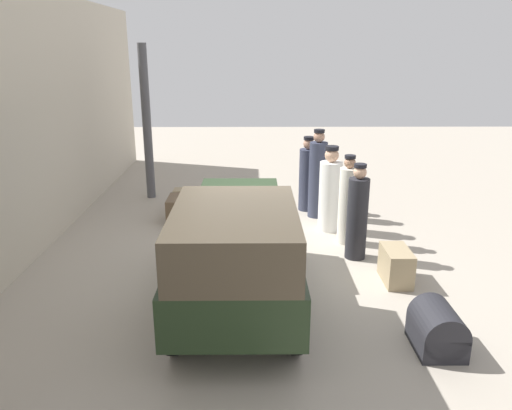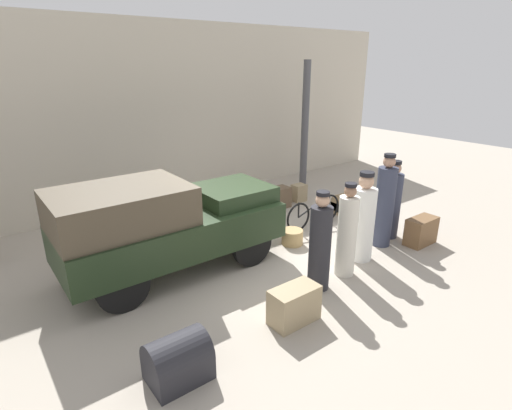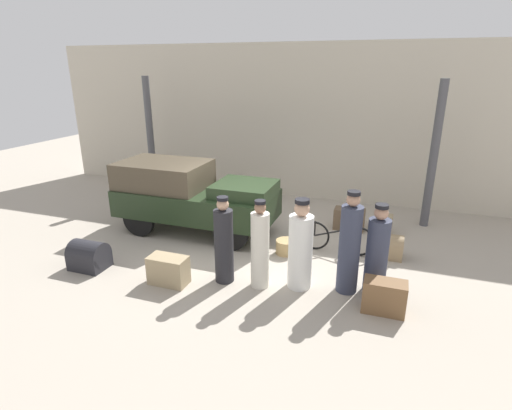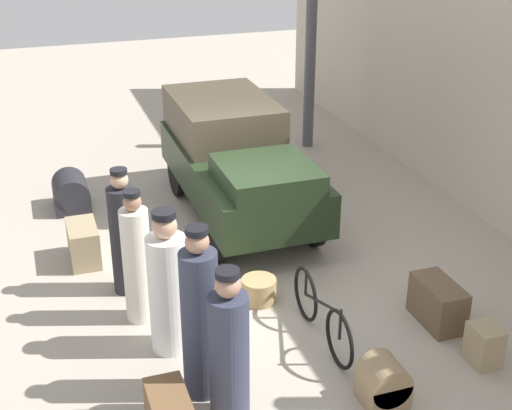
% 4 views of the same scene
% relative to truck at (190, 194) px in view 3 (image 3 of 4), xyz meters
% --- Properties ---
extents(ground_plane, '(30.00, 30.00, 0.00)m').
position_rel_truck_xyz_m(ground_plane, '(1.57, -0.47, -0.94)').
color(ground_plane, '#A89E8E').
extents(station_building_facade, '(16.00, 0.15, 4.50)m').
position_rel_truck_xyz_m(station_building_facade, '(1.57, 3.60, 1.31)').
color(station_building_facade, beige).
rests_on(station_building_facade, ground).
extents(canopy_pillar_left, '(0.20, 0.20, 3.59)m').
position_rel_truck_xyz_m(canopy_pillar_left, '(-2.51, 2.25, 0.85)').
color(canopy_pillar_left, '#4C4C51').
rests_on(canopy_pillar_left, ground).
extents(canopy_pillar_right, '(0.20, 0.20, 3.59)m').
position_rel_truck_xyz_m(canopy_pillar_right, '(5.43, 2.25, 0.85)').
color(canopy_pillar_right, '#4C4C51').
rests_on(canopy_pillar_right, ground).
extents(truck, '(3.81, 1.60, 1.68)m').
position_rel_truck_xyz_m(truck, '(0.00, 0.00, 0.00)').
color(truck, black).
rests_on(truck, ground).
extents(bicycle, '(1.61, 0.04, 0.70)m').
position_rel_truck_xyz_m(bicycle, '(3.54, -0.09, -0.60)').
color(bicycle, black).
rests_on(bicycle, ground).
extents(wicker_basket, '(0.44, 0.44, 0.31)m').
position_rel_truck_xyz_m(wicker_basket, '(2.53, -0.49, -0.79)').
color(wicker_basket, tan).
rests_on(wicker_basket, ground).
extents(porter_standing_middle, '(0.44, 0.44, 1.69)m').
position_rel_truck_xyz_m(porter_standing_middle, '(3.12, -1.74, -0.18)').
color(porter_standing_middle, white).
rests_on(porter_standing_middle, ground).
extents(porter_with_bicycle, '(0.39, 0.39, 1.65)m').
position_rel_truck_xyz_m(porter_with_bicycle, '(4.43, -1.44, -0.19)').
color(porter_with_bicycle, '#33384C').
rests_on(porter_with_bicycle, ground).
extents(conductor_in_dark_uniform, '(0.33, 0.33, 1.66)m').
position_rel_truck_xyz_m(conductor_in_dark_uniform, '(2.44, -1.95, -0.17)').
color(conductor_in_dark_uniform, silver).
rests_on(conductor_in_dark_uniform, ground).
extents(porter_carrying_trunk, '(0.35, 0.35, 1.66)m').
position_rel_truck_xyz_m(porter_carrying_trunk, '(1.74, -1.99, -0.18)').
color(porter_carrying_trunk, '#232328').
rests_on(porter_carrying_trunk, ground).
extents(porter_lifting_near_truck, '(0.38, 0.38, 1.88)m').
position_rel_truck_xyz_m(porter_lifting_near_truck, '(3.96, -1.59, -0.07)').
color(porter_lifting_near_truck, '#33384C').
rests_on(porter_lifting_near_truck, ground).
extents(suitcase_small_leather, '(0.74, 0.39, 0.53)m').
position_rel_truck_xyz_m(suitcase_small_leather, '(3.65, 1.35, -0.68)').
color(suitcase_small_leather, brown).
rests_on(suitcase_small_leather, ground).
extents(trunk_barrel_dark, '(0.41, 0.44, 0.51)m').
position_rel_truck_xyz_m(trunk_barrel_dark, '(4.71, 0.07, -0.71)').
color(trunk_barrel_dark, '#937A56').
rests_on(trunk_barrel_dark, ground).
extents(suitcase_black_upright, '(0.69, 0.36, 0.56)m').
position_rel_truck_xyz_m(suitcase_black_upright, '(4.62, -2.07, -0.66)').
color(suitcase_black_upright, brown).
rests_on(suitcase_black_upright, ground).
extents(trunk_wicker_pale, '(0.72, 0.39, 0.54)m').
position_rel_truck_xyz_m(trunk_wicker_pale, '(0.81, -2.43, -0.67)').
color(trunk_wicker_pale, '#9E8966').
rests_on(trunk_wicker_pale, ground).
extents(trunk_umber_medium, '(0.36, 0.29, 0.46)m').
position_rel_truck_xyz_m(trunk_umber_medium, '(4.49, 1.40, -0.71)').
color(trunk_umber_medium, '#9E8966').
rests_on(trunk_umber_medium, ground).
extents(trunk_large_brown, '(0.70, 0.54, 0.57)m').
position_rel_truck_xyz_m(trunk_large_brown, '(-1.01, -2.43, -0.69)').
color(trunk_large_brown, '#232328').
rests_on(trunk_large_brown, ground).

